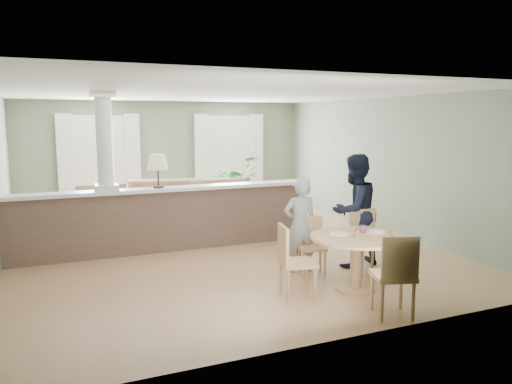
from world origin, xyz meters
name	(u,v)px	position (x,y,z in m)	size (l,w,h in m)	color
ground	(222,248)	(0.00, 0.00, 0.00)	(8.00, 8.00, 0.00)	tan
room_shell	(208,144)	(-0.03, 0.63, 1.81)	(7.02, 8.02, 2.71)	gray
pony_wall	(163,211)	(-0.99, 0.20, 0.71)	(5.32, 0.38, 2.70)	brown
sofa	(189,204)	(-0.01, 2.03, 0.49)	(3.34, 1.31, 0.97)	olive
houseplant	(235,185)	(1.38, 2.94, 0.70)	(1.27, 1.10, 1.41)	#275D25
dining_table	(356,247)	(0.90, -2.79, 0.59)	(1.22, 1.22, 0.84)	tan
chair_far_boy	(312,242)	(0.73, -1.92, 0.47)	(0.49, 0.49, 0.85)	tan
chair_far_man	(366,238)	(1.49, -2.18, 0.52)	(0.48, 0.48, 0.93)	tan
chair_near	(395,272)	(0.76, -3.77, 0.54)	(0.56, 0.56, 0.98)	tan
chair_side	(292,258)	(-0.02, -2.73, 0.52)	(0.50, 0.50, 0.94)	tan
child_person	(300,225)	(0.62, -1.75, 0.70)	(0.51, 0.34, 1.41)	gray
man_person	(354,211)	(1.52, -1.84, 0.87)	(0.85, 0.66, 1.74)	black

